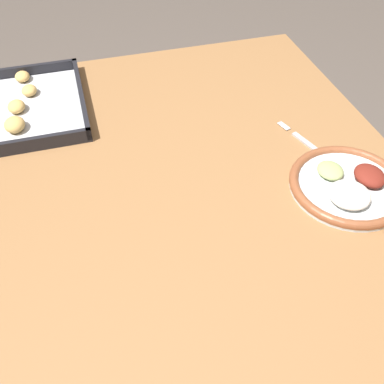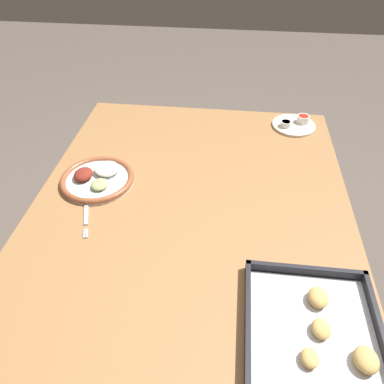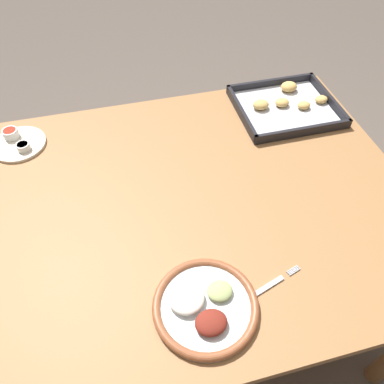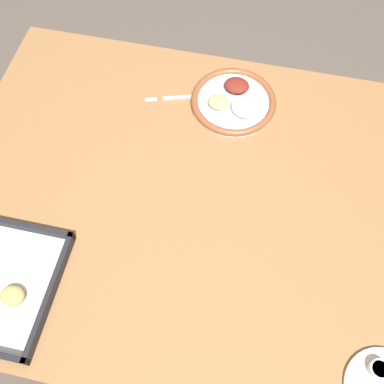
{
  "view_description": "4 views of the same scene",
  "coord_description": "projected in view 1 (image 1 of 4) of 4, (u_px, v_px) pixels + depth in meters",
  "views": [
    {
      "loc": [
        -0.63,
        0.17,
        1.37
      ],
      "look_at": [
        -0.02,
        0.0,
        0.73
      ],
      "focal_mm": 42.0,
      "sensor_mm": 36.0,
      "label": 1
    },
    {
      "loc": [
        0.86,
        0.1,
        1.5
      ],
      "look_at": [
        -0.02,
        0.0,
        0.73
      ],
      "focal_mm": 35.0,
      "sensor_mm": 36.0,
      "label": 2
    },
    {
      "loc": [
        -0.19,
        -0.67,
        1.53
      ],
      "look_at": [
        -0.02,
        0.0,
        0.73
      ],
      "focal_mm": 35.0,
      "sensor_mm": 36.0,
      "label": 3
    },
    {
      "loc": [
        -0.14,
        0.52,
        1.73
      ],
      "look_at": [
        -0.02,
        0.0,
        0.73
      ],
      "focal_mm": 42.0,
      "sensor_mm": 36.0,
      "label": 4
    }
  ],
  "objects": [
    {
      "name": "dinner_plate",
      "position": [
        349.0,
        185.0,
        0.94
      ],
      "size": [
        0.25,
        0.25,
        0.04
      ],
      "color": "silver",
      "rests_on": "dining_table"
    },
    {
      "name": "dining_table",
      "position": [
        189.0,
        223.0,
        1.0
      ],
      "size": [
        1.24,
        1.0,
        0.7
      ],
      "color": "olive",
      "rests_on": "ground_plane"
    },
    {
      "name": "ground_plane",
      "position": [
        190.0,
        350.0,
        1.43
      ],
      "size": [
        8.0,
        8.0,
        0.0
      ],
      "primitive_type": "plane",
      "color": "#564C44"
    },
    {
      "name": "fork",
      "position": [
        311.0,
        146.0,
        1.04
      ],
      "size": [
        0.2,
        0.07,
        0.0
      ],
      "rotation": [
        0.0,
        0.0,
        0.31
      ],
      "color": "#B2B2B7",
      "rests_on": "dining_table"
    },
    {
      "name": "baking_tray",
      "position": [
        21.0,
        106.0,
        1.14
      ],
      "size": [
        0.35,
        0.3,
        0.04
      ],
      "color": "black",
      "rests_on": "dining_table"
    }
  ]
}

